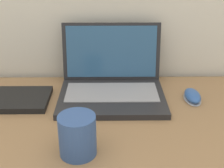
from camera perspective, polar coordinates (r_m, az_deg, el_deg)
name	(u,v)px	position (r m, az deg, el deg)	size (l,w,h in m)	color
laptop	(112,82)	(1.12, -0.05, 0.38)	(0.37, 0.31, 0.23)	#232326
drink_cup	(77,135)	(0.82, -6.34, -9.19)	(0.10, 0.10, 0.11)	#33518C
computer_mouse	(192,96)	(1.13, 14.50, -2.17)	(0.06, 0.11, 0.03)	#B2B2B7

